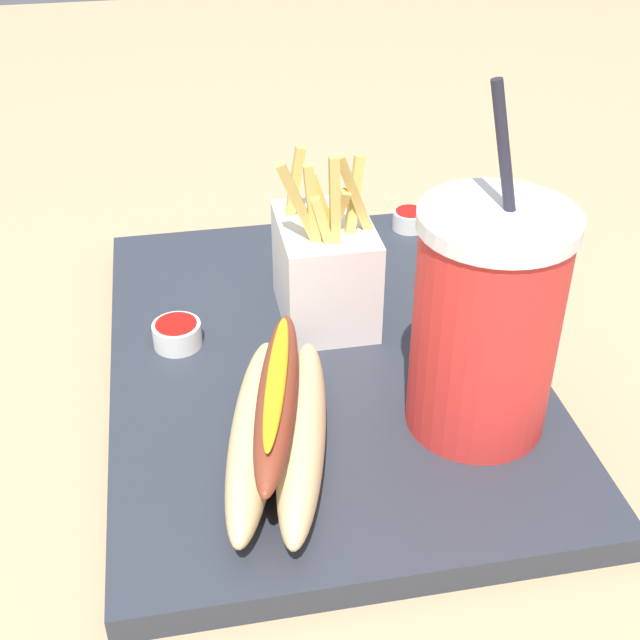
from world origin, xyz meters
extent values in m
cube|color=tan|center=(0.00, 0.00, -0.01)|extent=(2.40, 2.40, 0.02)
cube|color=#2D333D|center=(0.00, 0.00, 0.01)|extent=(0.43, 0.31, 0.02)
cylinder|color=red|center=(-0.09, -0.09, 0.09)|extent=(0.09, 0.09, 0.15)
cylinder|color=white|center=(-0.09, -0.09, 0.17)|extent=(0.10, 0.10, 0.01)
cylinder|color=#262633|center=(-0.09, -0.09, 0.21)|extent=(0.02, 0.02, 0.08)
cube|color=white|center=(0.05, -0.01, 0.06)|extent=(0.09, 0.07, 0.08)
cube|color=#E5C660|center=(0.03, -0.03, 0.13)|extent=(0.02, 0.04, 0.08)
cube|color=#E5C660|center=(0.04, -0.01, 0.12)|extent=(0.01, 0.03, 0.06)
cube|color=#E5C660|center=(0.04, -0.03, 0.12)|extent=(0.02, 0.02, 0.08)
cube|color=#E5C660|center=(0.02, -0.01, 0.13)|extent=(0.01, 0.01, 0.08)
cube|color=#E5C660|center=(0.04, -0.02, 0.11)|extent=(0.03, 0.02, 0.06)
cube|color=#E5C660|center=(0.07, 0.01, 0.12)|extent=(0.01, 0.02, 0.07)
cube|color=#E5C660|center=(0.03, 0.01, 0.12)|extent=(0.02, 0.04, 0.09)
cube|color=#E5C660|center=(0.03, 0.00, 0.12)|extent=(0.01, 0.01, 0.08)
cube|color=#E5C660|center=(0.02, -0.01, 0.11)|extent=(0.01, 0.02, 0.06)
ellipsoid|color=#E5C689|center=(-0.11, 0.03, 0.04)|extent=(0.19, 0.07, 0.04)
ellipsoid|color=#E5C689|center=(-0.10, 0.06, 0.04)|extent=(0.19, 0.07, 0.04)
ellipsoid|color=brown|center=(-0.11, 0.05, 0.07)|extent=(0.17, 0.06, 0.02)
ellipsoid|color=gold|center=(-0.11, 0.05, 0.08)|extent=(0.13, 0.04, 0.01)
cylinder|color=white|center=(0.18, -0.12, 0.03)|extent=(0.03, 0.03, 0.02)
cylinder|color=#B2140F|center=(0.18, -0.12, 0.04)|extent=(0.03, 0.03, 0.01)
cylinder|color=white|center=(0.03, 0.10, 0.03)|extent=(0.04, 0.04, 0.02)
cylinder|color=#B2140F|center=(0.03, 0.10, 0.04)|extent=(0.03, 0.03, 0.01)
camera|label=1|loc=(-0.51, 0.10, 0.40)|focal=48.04mm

